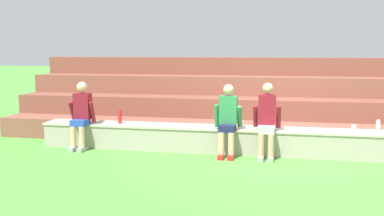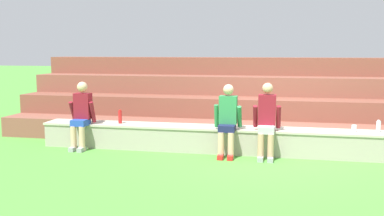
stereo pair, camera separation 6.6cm
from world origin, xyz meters
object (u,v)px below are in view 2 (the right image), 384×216
(plastic_cup_middle, at_px, (354,128))
(water_bottle_mid_right, at_px, (120,117))
(person_center, at_px, (267,119))
(person_far_left, at_px, (81,114))
(person_left_of_center, at_px, (227,119))
(water_bottle_center_gap, at_px, (378,126))

(plastic_cup_middle, bearing_deg, water_bottle_mid_right, -179.96)
(person_center, height_order, plastic_cup_middle, person_center)
(person_center, bearing_deg, person_far_left, -179.76)
(person_left_of_center, relative_size, water_bottle_center_gap, 6.05)
(water_bottle_mid_right, bearing_deg, plastic_cup_middle, 0.04)
(water_bottle_center_gap, bearing_deg, person_center, -170.15)
(person_far_left, xyz_separation_m, person_left_of_center, (2.86, -0.02, -0.01))
(person_left_of_center, relative_size, person_center, 0.98)
(person_center, xyz_separation_m, water_bottle_mid_right, (-2.87, 0.26, -0.08))
(person_left_of_center, height_order, water_bottle_center_gap, person_left_of_center)
(person_left_of_center, relative_size, water_bottle_mid_right, 4.78)
(person_center, xyz_separation_m, water_bottle_center_gap, (1.94, 0.34, -0.11))
(person_left_of_center, height_order, water_bottle_mid_right, person_left_of_center)
(person_far_left, relative_size, plastic_cup_middle, 10.56)
(person_far_left, xyz_separation_m, water_bottle_mid_right, (0.69, 0.28, -0.08))
(water_bottle_mid_right, bearing_deg, person_far_left, -157.83)
(water_bottle_mid_right, relative_size, plastic_cup_middle, 2.21)
(person_center, distance_m, plastic_cup_middle, 1.55)
(person_far_left, xyz_separation_m, water_bottle_center_gap, (5.49, 0.35, -0.11))
(water_bottle_center_gap, distance_m, water_bottle_mid_right, 4.81)
(person_far_left, distance_m, person_left_of_center, 2.86)
(person_center, relative_size, water_bottle_mid_right, 4.89)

